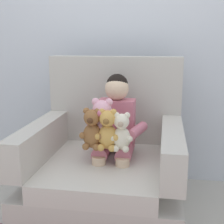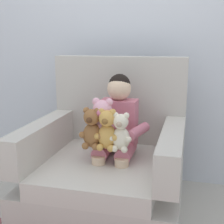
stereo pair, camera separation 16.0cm
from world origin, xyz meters
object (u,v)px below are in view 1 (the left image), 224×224
(armchair, at_px, (107,169))
(seated_child, at_px, (115,127))
(plush_pink, at_px, (102,124))
(plush_honey, at_px, (108,131))
(plush_brown, at_px, (92,130))
(plush_cream, at_px, (122,133))

(armchair, bearing_deg, seated_child, 28.24)
(seated_child, relative_size, plush_pink, 2.49)
(seated_child, relative_size, plush_honey, 2.99)
(plush_brown, distance_m, plush_cream, 0.20)
(armchair, relative_size, plush_pink, 3.42)
(armchair, height_order, plush_honey, armchair)
(armchair, distance_m, plush_brown, 0.38)
(seated_child, distance_m, plush_pink, 0.16)
(plush_cream, height_order, plush_honey, plush_honey)
(plush_brown, height_order, plush_honey, same)
(plush_brown, bearing_deg, armchair, 80.34)
(seated_child, xyz_separation_m, plush_honey, (-0.02, -0.19, 0.03))
(plush_pink, distance_m, plush_cream, 0.16)
(armchair, relative_size, seated_child, 1.37)
(plush_pink, xyz_separation_m, plush_honey, (0.05, -0.06, -0.03))
(armchair, height_order, seated_child, armchair)
(plush_pink, xyz_separation_m, plush_brown, (-0.06, -0.06, -0.03))
(armchair, distance_m, plush_cream, 0.39)
(seated_child, bearing_deg, plush_pink, -116.17)
(seated_child, distance_m, plush_honey, 0.20)
(plush_cream, bearing_deg, plush_brown, -174.57)
(plush_brown, relative_size, plush_cream, 1.08)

